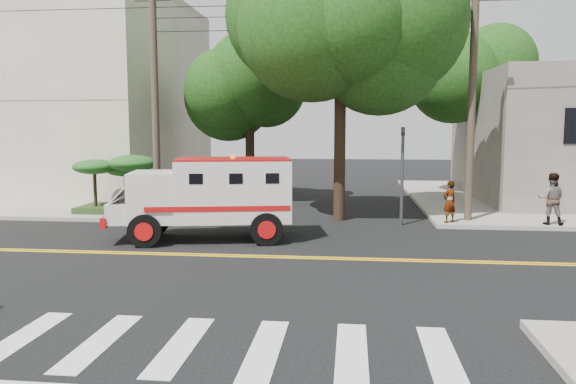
# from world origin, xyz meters

# --- Properties ---
(ground) EXTENTS (100.00, 100.00, 0.00)m
(ground) POSITION_xyz_m (0.00, 0.00, 0.00)
(ground) COLOR black
(ground) RESTS_ON ground
(sidewalk_nw) EXTENTS (17.00, 17.00, 0.15)m
(sidewalk_nw) POSITION_xyz_m (-13.50, 13.50, 0.07)
(sidewalk_nw) COLOR gray
(sidewalk_nw) RESTS_ON ground
(building_left) EXTENTS (16.00, 14.00, 10.00)m
(building_left) POSITION_xyz_m (-15.50, 15.00, 5.15)
(building_left) COLOR #AFAB90
(building_left) RESTS_ON sidewalk_nw
(utility_pole_left) EXTENTS (0.28, 0.28, 9.00)m
(utility_pole_left) POSITION_xyz_m (-5.60, 6.00, 4.50)
(utility_pole_left) COLOR #382D23
(utility_pole_left) RESTS_ON ground
(utility_pole_right) EXTENTS (0.28, 0.28, 9.00)m
(utility_pole_right) POSITION_xyz_m (6.30, 6.20, 4.50)
(utility_pole_right) COLOR #382D23
(utility_pole_right) RESTS_ON ground
(tree_main) EXTENTS (6.08, 5.70, 9.85)m
(tree_main) POSITION_xyz_m (1.94, 6.21, 7.20)
(tree_main) COLOR black
(tree_main) RESTS_ON ground
(tree_left) EXTENTS (4.48, 4.20, 7.70)m
(tree_left) POSITION_xyz_m (-2.68, 11.79, 5.73)
(tree_left) COLOR black
(tree_left) RESTS_ON ground
(tree_right) EXTENTS (4.80, 4.50, 8.20)m
(tree_right) POSITION_xyz_m (8.84, 15.77, 6.09)
(tree_right) COLOR black
(tree_right) RESTS_ON ground
(traffic_signal) EXTENTS (0.15, 0.18, 3.60)m
(traffic_signal) POSITION_xyz_m (3.80, 5.60, 2.23)
(traffic_signal) COLOR #3F3F42
(traffic_signal) RESTS_ON ground
(accessibility_sign) EXTENTS (0.45, 0.10, 2.02)m
(accessibility_sign) POSITION_xyz_m (-6.20, 6.17, 1.37)
(accessibility_sign) COLOR #3F3F42
(accessibility_sign) RESTS_ON ground
(palm_planter) EXTENTS (3.52, 2.63, 2.36)m
(palm_planter) POSITION_xyz_m (-7.44, 6.62, 1.65)
(palm_planter) COLOR #1E3314
(palm_planter) RESTS_ON sidewalk_nw
(armored_truck) EXTENTS (6.03, 3.21, 2.61)m
(armored_truck) POSITION_xyz_m (-2.51, 2.19, 1.49)
(armored_truck) COLOR silver
(armored_truck) RESTS_ON ground
(pedestrian_a) EXTENTS (0.66, 0.60, 1.52)m
(pedestrian_a) POSITION_xyz_m (5.50, 5.50, 0.91)
(pedestrian_a) COLOR gray
(pedestrian_a) RESTS_ON sidewalk_ne
(pedestrian_b) EXTENTS (1.06, 0.93, 1.84)m
(pedestrian_b) POSITION_xyz_m (9.02, 5.50, 1.07)
(pedestrian_b) COLOR gray
(pedestrian_b) RESTS_ON sidewalk_ne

